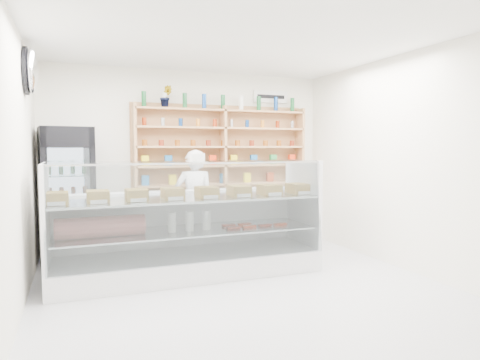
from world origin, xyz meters
name	(u,v)px	position (x,y,z in m)	size (l,w,h in m)	color
room	(250,166)	(0.00, 0.00, 1.40)	(5.00, 5.00, 5.00)	silver
display_counter	(188,244)	(-0.45, 0.94, 0.38)	(3.28, 0.98, 1.43)	white
shop_worker	(194,203)	(-0.11, 1.86, 0.78)	(0.57, 0.37, 1.56)	silver
drinks_cooler	(67,195)	(-1.85, 2.13, 0.94)	(0.75, 0.73, 1.87)	black
wall_shelving	(223,147)	(0.50, 2.34, 1.59)	(2.84, 0.28, 1.33)	tan
potted_plant	(166,97)	(-0.42, 2.34, 2.36)	(0.18, 0.15, 0.33)	#1E6626
security_mirror	(31,71)	(-2.17, 1.20, 2.45)	(0.15, 0.50, 0.50)	silver
wall_sign	(271,97)	(1.40, 2.47, 2.45)	(0.62, 0.03, 0.20)	white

